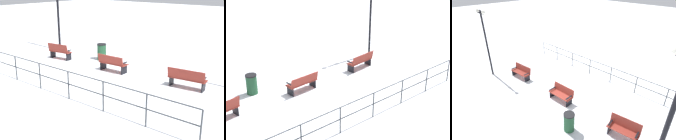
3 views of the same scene
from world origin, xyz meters
The scene contains 6 objects.
ground_plane centered at (0.00, 0.00, 0.00)m, with size 80.00×80.00×0.00m, color white.
bench_nearest centered at (0.01, -3.84, 0.45)m, with size 0.68×1.62×0.88m.
bench_second centered at (-0.15, 0.00, 0.44)m, with size 0.63×1.50×0.87m.
bench_third centered at (-0.22, 3.82, 0.47)m, with size 0.70×1.44×0.92m.
waterfront_railing centered at (-3.81, 0.00, 0.74)m, with size 0.05×12.19×1.11m.
trash_bin centered at (1.18, 1.86, 0.47)m, with size 0.52×0.52×0.94m.
Camera 1 is at (-10.61, -8.59, 4.33)m, focal length 46.18 mm.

